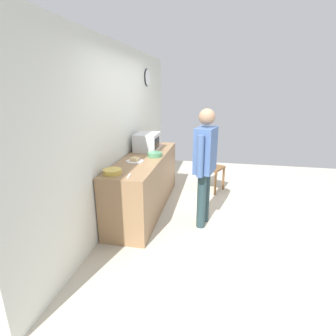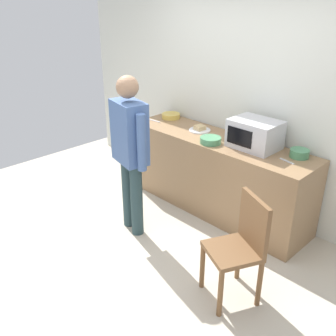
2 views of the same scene
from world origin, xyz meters
name	(u,v)px [view 2 (image 2 of 2)]	position (x,y,z in m)	size (l,w,h in m)	color
ground_plane	(142,253)	(0.00, 0.00, 0.00)	(6.00, 6.00, 0.00)	beige
back_wall	(245,99)	(0.01, 1.60, 1.30)	(5.40, 0.13, 2.60)	silver
kitchen_counter	(216,175)	(-0.05, 1.22, 0.45)	(2.31, 0.62, 0.91)	#93704C
microwave	(255,134)	(0.38, 1.28, 1.06)	(0.50, 0.39, 0.30)	silver
sandwich_plate	(200,129)	(-0.38, 1.27, 0.93)	(0.26, 0.26, 0.07)	white
salad_bowl	(299,153)	(0.84, 1.39, 0.95)	(0.19, 0.19, 0.08)	#4C8E60
cereal_bowl	(171,116)	(-0.97, 1.38, 0.94)	(0.24, 0.24, 0.06)	gold
mixing_bowl	(211,140)	(-0.03, 1.05, 0.94)	(0.23, 0.23, 0.07)	#4C8E60
fork_utensil	(155,121)	(-1.02, 1.14, 0.91)	(0.17, 0.02, 0.01)	silver
spoon_utensil	(287,161)	(0.82, 1.20, 0.91)	(0.17, 0.02, 0.01)	silver
person_standing	(130,146)	(-0.40, 0.23, 0.99)	(0.58, 0.32, 1.70)	#263D42
wooden_chair	(241,244)	(1.01, 0.23, 0.52)	(0.53, 0.53, 0.94)	brown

